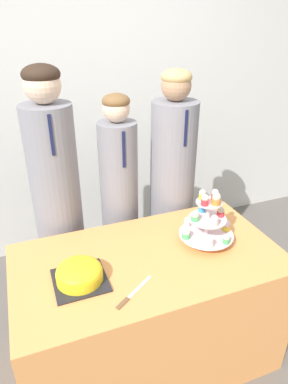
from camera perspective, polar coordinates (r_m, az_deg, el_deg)
The scene contains 8 objects.
wall_back at distance 2.83m, azimuth -10.07°, elevation 16.10°, with size 9.00×0.06×2.70m.
table at distance 2.08m, azimuth 0.81°, elevation -18.98°, with size 1.40×0.76×0.75m.
round_cake at distance 1.68m, azimuth -10.72°, elevation -13.16°, with size 0.25×0.25×0.10m.
cake_knife at distance 1.60m, azimuth -2.51°, elevation -17.15°, with size 0.22×0.16×0.01m.
cupcake_stand at distance 1.89m, azimuth 10.55°, elevation -4.63°, with size 0.30×0.30×0.32m.
student_0 at distance 2.19m, azimuth -14.06°, elevation -2.88°, with size 0.29×0.30×1.66m.
student_1 at distance 2.30m, azimuth -4.03°, elevation -3.06°, with size 0.24×0.25×1.49m.
student_2 at distance 2.40m, azimuth 4.64°, elevation -0.44°, with size 0.30×0.31×1.61m.
Camera 1 is at (-0.54, -0.95, 1.87)m, focal length 32.00 mm.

